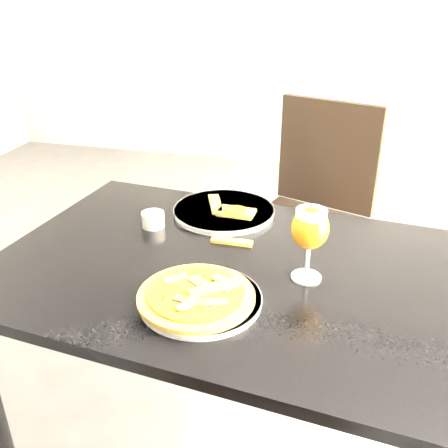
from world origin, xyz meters
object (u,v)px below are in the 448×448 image
(dining_table, at_px, (231,294))
(beer_glass, at_px, (310,229))
(chair_far, at_px, (310,213))
(pizza, at_px, (197,295))

(dining_table, distance_m, beer_glass, 0.29)
(dining_table, xyz_separation_m, beer_glass, (0.19, -0.02, 0.22))
(chair_far, relative_size, beer_glass, 5.24)
(dining_table, height_order, chair_far, chair_far)
(dining_table, distance_m, chair_far, 0.85)
(pizza, relative_size, beer_glass, 1.41)
(dining_table, bearing_deg, beer_glass, 1.20)
(dining_table, height_order, beer_glass, beer_glass)
(pizza, bearing_deg, dining_table, 79.36)
(pizza, height_order, beer_glass, beer_glass)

